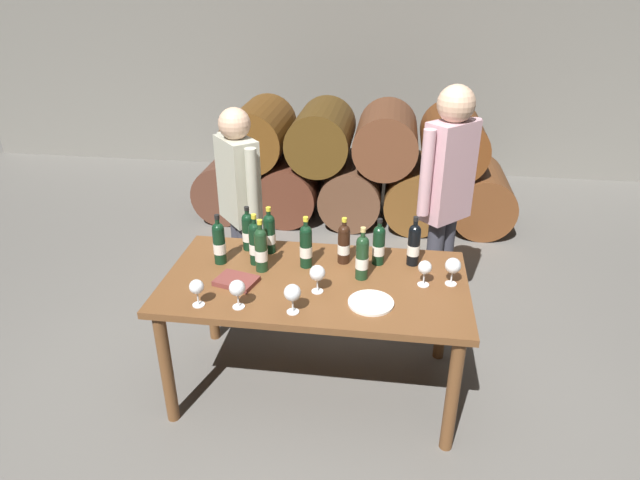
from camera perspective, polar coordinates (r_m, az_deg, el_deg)
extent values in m
plane|color=#66635E|center=(3.54, -0.46, -14.78)|extent=(14.00, 14.00, 0.00)
cube|color=slate|center=(6.90, 4.84, 18.73)|extent=(10.00, 0.24, 2.80)
cylinder|color=#553023|center=(5.84, -9.08, 5.88)|extent=(0.60, 0.90, 0.60)
cylinder|color=#552B1D|center=(5.70, -2.96, 5.64)|extent=(0.60, 0.90, 0.60)
cylinder|color=brown|center=(5.62, 3.39, 5.32)|extent=(0.60, 0.90, 0.60)
cylinder|color=brown|center=(5.61, 9.84, 4.93)|extent=(0.60, 0.90, 0.60)
cylinder|color=brown|center=(5.67, 16.21, 4.48)|extent=(0.60, 0.90, 0.60)
cylinder|color=brown|center=(5.59, -6.33, 11.00)|extent=(0.60, 0.90, 0.60)
cylinder|color=#4F3513|center=(5.48, 0.20, 10.82)|extent=(0.60, 0.90, 0.60)
cylinder|color=brown|center=(5.43, 6.91, 10.49)|extent=(0.60, 0.90, 0.60)
cylinder|color=#623214|center=(5.46, 13.63, 10.02)|extent=(0.60, 0.90, 0.60)
cube|color=brown|center=(3.10, -0.51, -4.46)|extent=(1.70, 0.90, 0.04)
cylinder|color=brown|center=(3.20, -15.68, -12.74)|extent=(0.07, 0.07, 0.72)
cylinder|color=brown|center=(3.01, 13.60, -15.45)|extent=(0.07, 0.07, 0.72)
cylinder|color=brown|center=(3.79, -11.26, -5.45)|extent=(0.07, 0.07, 0.72)
cylinder|color=brown|center=(3.62, 12.67, -7.21)|extent=(0.07, 0.07, 0.72)
cylinder|color=#19381E|center=(3.14, -6.13, -1.35)|extent=(0.07, 0.07, 0.22)
sphere|color=#19381E|center=(3.09, -6.23, 0.58)|extent=(0.07, 0.07, 0.07)
cylinder|color=#19381E|center=(3.08, -6.26, 1.06)|extent=(0.03, 0.03, 0.07)
cylinder|color=gold|center=(3.06, -6.30, 1.87)|extent=(0.03, 0.03, 0.03)
cylinder|color=silver|center=(3.15, -6.12, -1.53)|extent=(0.07, 0.07, 0.07)
cylinder|color=black|center=(3.35, -5.27, 0.36)|extent=(0.07, 0.07, 0.21)
sphere|color=black|center=(3.30, -5.34, 2.08)|extent=(0.07, 0.07, 0.07)
cylinder|color=black|center=(3.29, -5.36, 2.50)|extent=(0.03, 0.03, 0.07)
cylinder|color=gold|center=(3.27, -5.40, 3.22)|extent=(0.03, 0.03, 0.02)
cylinder|color=silver|center=(3.35, -5.26, 0.20)|extent=(0.07, 0.07, 0.06)
cylinder|color=black|center=(3.17, -1.46, -0.98)|extent=(0.07, 0.07, 0.22)
sphere|color=black|center=(3.12, -1.49, 0.92)|extent=(0.07, 0.07, 0.07)
cylinder|color=black|center=(3.11, -1.49, 1.39)|extent=(0.03, 0.03, 0.07)
cylinder|color=gold|center=(3.09, -1.51, 2.19)|extent=(0.03, 0.03, 0.03)
cylinder|color=silver|center=(3.18, -1.46, -1.15)|extent=(0.07, 0.07, 0.07)
cylinder|color=black|center=(3.22, 2.49, -0.72)|extent=(0.07, 0.07, 0.20)
sphere|color=black|center=(3.17, 2.53, 0.98)|extent=(0.07, 0.07, 0.07)
cylinder|color=black|center=(3.16, 2.53, 1.39)|extent=(0.03, 0.03, 0.06)
cylinder|color=gold|center=(3.15, 2.55, 2.10)|extent=(0.03, 0.03, 0.02)
cylinder|color=silver|center=(3.23, 2.48, -0.88)|extent=(0.07, 0.07, 0.06)
cylinder|color=black|center=(3.22, -6.73, -0.67)|extent=(0.07, 0.07, 0.22)
sphere|color=black|center=(3.17, -6.84, 1.20)|extent=(0.07, 0.07, 0.07)
cylinder|color=black|center=(3.16, -6.87, 1.67)|extent=(0.03, 0.03, 0.07)
cylinder|color=gold|center=(3.14, -6.91, 2.45)|extent=(0.03, 0.03, 0.03)
cylinder|color=silver|center=(3.23, -6.72, -0.85)|extent=(0.07, 0.07, 0.07)
cylinder|color=#19381E|center=(3.06, 4.39, -2.16)|extent=(0.07, 0.07, 0.22)
sphere|color=#19381E|center=(3.00, 4.46, -0.22)|extent=(0.07, 0.07, 0.07)
cylinder|color=#19381E|center=(2.99, 4.48, 0.27)|extent=(0.03, 0.03, 0.07)
cylinder|color=tan|center=(2.97, 4.51, 1.08)|extent=(0.03, 0.03, 0.03)
cylinder|color=silver|center=(3.06, 4.38, -2.34)|extent=(0.07, 0.07, 0.07)
cylinder|color=black|center=(3.24, 9.70, -0.81)|extent=(0.07, 0.07, 0.21)
sphere|color=black|center=(3.19, 9.85, 0.99)|extent=(0.07, 0.07, 0.07)
cylinder|color=black|center=(3.18, 9.89, 1.44)|extent=(0.03, 0.03, 0.07)
cylinder|color=black|center=(3.16, 9.95, 2.19)|extent=(0.03, 0.03, 0.02)
cylinder|color=silver|center=(3.24, 9.68, -0.98)|extent=(0.07, 0.07, 0.06)
cylinder|color=black|center=(3.22, 6.10, -0.84)|extent=(0.07, 0.07, 0.20)
sphere|color=black|center=(3.17, 6.19, 0.87)|extent=(0.07, 0.07, 0.07)
cylinder|color=black|center=(3.16, 6.22, 1.29)|extent=(0.03, 0.03, 0.06)
cylinder|color=black|center=(3.15, 6.25, 2.00)|extent=(0.03, 0.03, 0.02)
cylinder|color=silver|center=(3.23, 6.09, -1.00)|extent=(0.07, 0.07, 0.06)
cylinder|color=black|center=(3.26, -10.41, -0.64)|extent=(0.07, 0.07, 0.22)
sphere|color=black|center=(3.21, -10.57, 1.17)|extent=(0.07, 0.07, 0.07)
cylinder|color=black|center=(3.20, -10.61, 1.63)|extent=(0.03, 0.03, 0.07)
cylinder|color=black|center=(3.18, -10.68, 2.38)|extent=(0.03, 0.03, 0.02)
cylinder|color=silver|center=(3.27, -10.39, -0.80)|extent=(0.07, 0.07, 0.06)
cylinder|color=black|center=(3.40, -7.47, 0.58)|extent=(0.07, 0.07, 0.20)
sphere|color=black|center=(3.35, -7.58, 2.20)|extent=(0.07, 0.07, 0.07)
cylinder|color=black|center=(3.34, -7.60, 2.59)|extent=(0.03, 0.03, 0.06)
cylinder|color=black|center=(3.33, -7.65, 3.27)|extent=(0.03, 0.03, 0.02)
cylinder|color=silver|center=(3.40, -7.46, 0.43)|extent=(0.07, 0.07, 0.06)
cylinder|color=white|center=(2.93, -12.50, -6.59)|extent=(0.06, 0.06, 0.00)
cylinder|color=white|center=(2.91, -12.58, -5.93)|extent=(0.01, 0.01, 0.07)
sphere|color=white|center=(2.88, -12.72, -4.76)|extent=(0.08, 0.08, 0.08)
cylinder|color=white|center=(3.13, 13.43, -4.44)|extent=(0.06, 0.06, 0.00)
cylinder|color=white|center=(3.11, 13.51, -3.81)|extent=(0.01, 0.01, 0.07)
sphere|color=white|center=(3.07, 13.66, -2.60)|extent=(0.09, 0.09, 0.09)
cylinder|color=white|center=(2.98, -0.27, -5.34)|extent=(0.06, 0.06, 0.00)
cylinder|color=white|center=(2.96, -0.27, -4.68)|extent=(0.01, 0.01, 0.07)
sphere|color=white|center=(2.92, -0.28, -3.44)|extent=(0.09, 0.09, 0.09)
cylinder|color=white|center=(2.88, -8.46, -6.87)|extent=(0.06, 0.06, 0.00)
cylinder|color=white|center=(2.86, -8.51, -6.21)|extent=(0.01, 0.01, 0.07)
sphere|color=white|center=(2.82, -8.61, -4.95)|extent=(0.08, 0.08, 0.08)
cylinder|color=white|center=(2.82, -2.83, -7.46)|extent=(0.06, 0.06, 0.00)
cylinder|color=white|center=(2.79, -2.85, -6.78)|extent=(0.01, 0.01, 0.07)
sphere|color=white|center=(2.75, -2.89, -5.48)|extent=(0.09, 0.09, 0.09)
cylinder|color=white|center=(3.09, 10.68, -4.58)|extent=(0.06, 0.06, 0.00)
cylinder|color=white|center=(3.07, 10.74, -3.94)|extent=(0.01, 0.01, 0.07)
sphere|color=white|center=(3.03, 10.85, -2.81)|extent=(0.08, 0.08, 0.08)
cube|color=brown|center=(3.08, -8.68, -4.22)|extent=(0.25, 0.21, 0.03)
cylinder|color=white|center=(2.89, 5.31, -6.51)|extent=(0.24, 0.24, 0.01)
cylinder|color=#383842|center=(3.93, 12.63, -3.19)|extent=(0.11, 0.11, 0.85)
cylinder|color=#383842|center=(3.86, 11.56, -3.69)|extent=(0.11, 0.11, 0.85)
cube|color=#CC9EA8|center=(3.58, 13.23, 6.97)|extent=(0.35, 0.35, 0.64)
cylinder|color=#CC9EA8|center=(3.73, 15.40, 8.02)|extent=(0.08, 0.08, 0.54)
cylinder|color=#CC9EA8|center=(3.42, 10.98, 6.82)|extent=(0.08, 0.08, 0.54)
sphere|color=tan|center=(3.47, 13.97, 13.57)|extent=(0.23, 0.23, 0.23)
cylinder|color=#383842|center=(4.05, -8.19, -2.55)|extent=(0.11, 0.11, 0.77)
cylinder|color=#383842|center=(3.96, -7.50, -3.20)|extent=(0.11, 0.11, 0.77)
cube|color=#B2B29E|center=(3.72, -8.49, 6.17)|extent=(0.35, 0.36, 0.58)
cylinder|color=#B2B29E|center=(3.89, -9.85, 7.45)|extent=(0.08, 0.08, 0.49)
cylinder|color=#B2B29E|center=(3.53, -7.06, 5.63)|extent=(0.08, 0.08, 0.49)
sphere|color=tan|center=(3.61, -8.90, 11.86)|extent=(0.21, 0.21, 0.21)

